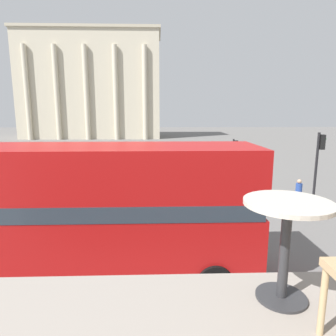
{
  "coord_description": "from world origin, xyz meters",
  "views": [
    {
      "loc": [
        -0.13,
        -2.27,
        5.08
      ],
      "look_at": [
        0.48,
        15.72,
        1.7
      ],
      "focal_mm": 32.0,
      "sensor_mm": 36.0,
      "label": 1
    }
  ],
  "objects_px": {
    "double_decker_bus": "(73,207)",
    "traffic_light_near": "(318,163)",
    "cafe_dining_table": "(286,228)",
    "plaza_building_left": "(92,86)",
    "car_silver": "(129,189)",
    "pedestrian_blue": "(299,193)",
    "pedestrian_yellow": "(190,158)",
    "traffic_light_mid": "(234,156)"
  },
  "relations": [
    {
      "from": "pedestrian_yellow",
      "to": "traffic_light_near",
      "type": "bearing_deg",
      "value": 174.61
    },
    {
      "from": "cafe_dining_table",
      "to": "pedestrian_yellow",
      "type": "bearing_deg",
      "value": 85.31
    },
    {
      "from": "traffic_light_near",
      "to": "traffic_light_mid",
      "type": "height_order",
      "value": "traffic_light_near"
    },
    {
      "from": "traffic_light_near",
      "to": "pedestrian_yellow",
      "type": "xyz_separation_m",
      "value": [
        -4.67,
        12.92,
        -1.7
      ]
    },
    {
      "from": "cafe_dining_table",
      "to": "pedestrian_yellow",
      "type": "height_order",
      "value": "cafe_dining_table"
    },
    {
      "from": "traffic_light_mid",
      "to": "car_silver",
      "type": "bearing_deg",
      "value": -156.08
    },
    {
      "from": "double_decker_bus",
      "to": "traffic_light_near",
      "type": "relative_size",
      "value": 2.65
    },
    {
      "from": "car_silver",
      "to": "double_decker_bus",
      "type": "bearing_deg",
      "value": -102.75
    },
    {
      "from": "traffic_light_near",
      "to": "car_silver",
      "type": "distance_m",
      "value": 9.98
    },
    {
      "from": "double_decker_bus",
      "to": "traffic_light_mid",
      "type": "distance_m",
      "value": 13.6
    },
    {
      "from": "car_silver",
      "to": "pedestrian_yellow",
      "type": "xyz_separation_m",
      "value": [
        4.61,
        9.84,
        0.29
      ]
    },
    {
      "from": "cafe_dining_table",
      "to": "car_silver",
      "type": "relative_size",
      "value": 0.17
    },
    {
      "from": "traffic_light_near",
      "to": "traffic_light_mid",
      "type": "distance_m",
      "value": 6.6
    },
    {
      "from": "car_silver",
      "to": "plaza_building_left",
      "type": "bearing_deg",
      "value": 97.23
    },
    {
      "from": "cafe_dining_table",
      "to": "pedestrian_blue",
      "type": "bearing_deg",
      "value": 63.55
    },
    {
      "from": "double_decker_bus",
      "to": "pedestrian_blue",
      "type": "bearing_deg",
      "value": 37.28
    },
    {
      "from": "cafe_dining_table",
      "to": "plaza_building_left",
      "type": "xyz_separation_m",
      "value": [
        -13.89,
        60.01,
        5.89
      ]
    },
    {
      "from": "cafe_dining_table",
      "to": "traffic_light_mid",
      "type": "relative_size",
      "value": 0.22
    },
    {
      "from": "plaza_building_left",
      "to": "traffic_light_mid",
      "type": "distance_m",
      "value": 46.53
    },
    {
      "from": "plaza_building_left",
      "to": "car_silver",
      "type": "distance_m",
      "value": 47.48
    },
    {
      "from": "traffic_light_near",
      "to": "car_silver",
      "type": "xyz_separation_m",
      "value": [
        -9.28,
        3.08,
        -1.99
      ]
    },
    {
      "from": "cafe_dining_table",
      "to": "pedestrian_blue",
      "type": "height_order",
      "value": "cafe_dining_table"
    },
    {
      "from": "plaza_building_left",
      "to": "traffic_light_near",
      "type": "height_order",
      "value": "plaza_building_left"
    },
    {
      "from": "double_decker_bus",
      "to": "traffic_light_mid",
      "type": "bearing_deg",
      "value": 60.73
    },
    {
      "from": "plaza_building_left",
      "to": "pedestrian_blue",
      "type": "xyz_separation_m",
      "value": [
        20.3,
        -47.13,
        -9.22
      ]
    },
    {
      "from": "pedestrian_blue",
      "to": "cafe_dining_table",
      "type": "bearing_deg",
      "value": 0.99
    },
    {
      "from": "double_decker_bus",
      "to": "traffic_light_near",
      "type": "bearing_deg",
      "value": 31.89
    },
    {
      "from": "plaza_building_left",
      "to": "double_decker_bus",
      "type": "bearing_deg",
      "value": -78.9
    },
    {
      "from": "cafe_dining_table",
      "to": "pedestrian_blue",
      "type": "xyz_separation_m",
      "value": [
        6.41,
        12.88,
        -3.34
      ]
    },
    {
      "from": "cafe_dining_table",
      "to": "traffic_light_mid",
      "type": "xyz_separation_m",
      "value": [
        4.27,
        17.93,
        -2.11
      ]
    },
    {
      "from": "plaza_building_left",
      "to": "traffic_light_mid",
      "type": "height_order",
      "value": "plaza_building_left"
    },
    {
      "from": "traffic_light_mid",
      "to": "pedestrian_yellow",
      "type": "relative_size",
      "value": 1.93
    },
    {
      "from": "traffic_light_near",
      "to": "car_silver",
      "type": "bearing_deg",
      "value": 161.62
    },
    {
      "from": "pedestrian_yellow",
      "to": "cafe_dining_table",
      "type": "bearing_deg",
      "value": 150.06
    },
    {
      "from": "cafe_dining_table",
      "to": "car_silver",
      "type": "bearing_deg",
      "value": 99.84
    },
    {
      "from": "traffic_light_near",
      "to": "pedestrian_yellow",
      "type": "distance_m",
      "value": 13.84
    },
    {
      "from": "plaza_building_left",
      "to": "pedestrian_blue",
      "type": "bearing_deg",
      "value": -66.7
    },
    {
      "from": "double_decker_bus",
      "to": "pedestrian_blue",
      "type": "distance_m",
      "value": 11.69
    },
    {
      "from": "traffic_light_mid",
      "to": "plaza_building_left",
      "type": "bearing_deg",
      "value": 113.33
    },
    {
      "from": "double_decker_bus",
      "to": "car_silver",
      "type": "relative_size",
      "value": 2.61
    },
    {
      "from": "double_decker_bus",
      "to": "traffic_light_near",
      "type": "xyz_separation_m",
      "value": [
        10.13,
        5.09,
        0.4
      ]
    },
    {
      "from": "double_decker_bus",
      "to": "plaza_building_left",
      "type": "xyz_separation_m",
      "value": [
        -10.46,
        53.3,
        7.88
      ]
    }
  ]
}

